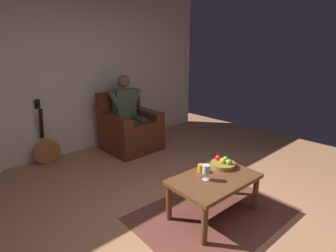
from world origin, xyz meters
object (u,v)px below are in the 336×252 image
at_px(person_seated, 129,110).
at_px(candle_jar, 201,168).
at_px(coffee_table, 214,183).
at_px(armchair, 130,130).
at_px(fruit_bowl, 223,164).
at_px(guitar, 47,149).
at_px(wine_glass_near, 206,170).

distance_m(person_seated, candle_jar, 2.10).
xyz_separation_m(person_seated, candle_jar, (0.48, 2.04, -0.22)).
xyz_separation_m(person_seated, coffee_table, (0.48, 2.22, -0.33)).
height_order(armchair, fruit_bowl, armchair).
bearing_deg(guitar, armchair, 164.02).
bearing_deg(coffee_table, armchair, -102.28).
bearing_deg(armchair, person_seated, -90.00).
bearing_deg(guitar, coffee_table, 107.61).
height_order(fruit_bowl, candle_jar, fruit_bowl).
distance_m(wine_glass_near, candle_jar, 0.19).
bearing_deg(person_seated, fruit_bowl, 83.76).
distance_m(coffee_table, wine_glass_near, 0.20).
distance_m(coffee_table, fruit_bowl, 0.31).
bearing_deg(armchair, guitar, -16.82).
height_order(person_seated, guitar, person_seated).
height_order(coffee_table, fruit_bowl, fruit_bowl).
height_order(armchair, wine_glass_near, armchair).
xyz_separation_m(coffee_table, guitar, (0.82, -2.57, -0.15)).
bearing_deg(person_seated, guitar, -16.30).
distance_m(person_seated, guitar, 1.43).
xyz_separation_m(armchair, guitar, (1.30, -0.37, -0.12)).
height_order(armchair, person_seated, person_seated).
distance_m(armchair, fruit_bowl, 2.12).
relative_size(guitar, wine_glass_near, 6.10).
bearing_deg(person_seated, armchair, 90.00).
height_order(guitar, candle_jar, guitar).
bearing_deg(fruit_bowl, coffee_table, 19.02).
relative_size(person_seated, wine_glass_near, 7.95).
relative_size(armchair, person_seated, 0.78).
distance_m(coffee_table, candle_jar, 0.21).
bearing_deg(candle_jar, coffee_table, 90.26).
height_order(guitar, fruit_bowl, guitar).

